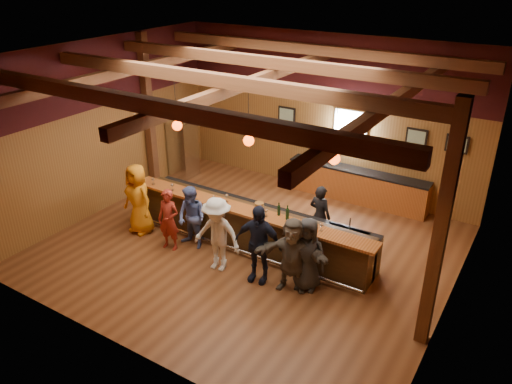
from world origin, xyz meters
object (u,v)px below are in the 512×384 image
Objects in this scene: customer_white at (217,235)px; ice_bucket at (259,207)px; customer_navy at (258,244)px; bottle_a at (279,210)px; customer_brown at (292,255)px; customer_orange at (138,199)px; back_bar_cabinet at (356,185)px; customer_dark at (307,254)px; bartender at (320,216)px; customer_denim at (192,218)px; stainless_fridge at (183,148)px; bar_counter at (253,226)px; customer_redvest at (169,220)px.

ice_bucket is (0.46, 0.99, 0.36)m from customer_white.
customer_navy is 1.03m from bottle_a.
ice_bucket is at bearing 132.57° from customer_brown.
customer_orange reaches higher than customer_brown.
customer_dark is (0.65, -4.41, 0.33)m from back_bar_cabinet.
customer_brown is 7.36× the size of ice_bucket.
back_bar_cabinet is at bearing -80.27° from bartender.
back_bar_cabinet is 4.47m from customer_dark.
customer_white is at bearing 63.04° from bartender.
customer_brown is 1.95m from bartender.
customer_brown is (0.76, 0.08, -0.06)m from customer_navy.
bottle_a is (1.98, 0.63, 0.46)m from customer_denim.
ice_bucket is at bearing 60.29° from customer_white.
customer_brown is at bearing -148.71° from customer_dark.
stainless_fridge is 6.80m from customer_dark.
customer_white is at bearing 177.34° from customer_navy.
customer_denim is at bearing -162.31° from bottle_a.
customer_redvest is at bearing -144.66° from bar_counter.
stainless_fridge reaches higher than ice_bucket.
customer_navy is (4.95, -3.58, -0.01)m from stainless_fridge.
bottle_a is at bearing -12.34° from bar_counter.
stainless_fridge is 5.43m from customer_white.
bar_counter is at bearing 144.48° from customer_dark.
customer_white is 1.15m from ice_bucket.
customer_orange is 3.60m from customer_navy.
customer_brown is at bearing -5.90° from customer_redvest.
customer_redvest is at bearing -3.51° from customer_orange.
bar_counter is 3.54× the size of customer_navy.
customer_navy is at bearing -86.69° from bottle_a.
customer_navy reaches higher than bottle_a.
bar_counter is at bearing 141.26° from ice_bucket.
customer_orange is 1.04× the size of customer_white.
bottle_a is at bearing 84.08° from customer_navy.
customer_white is 1.46m from bottle_a.
customer_redvest is at bearing 41.94° from bartender.
customer_navy reaches higher than customer_brown.
customer_navy is 1.07m from ice_bucket.
ice_bucket is at bearing 25.36° from customer_denim.
stainless_fridge is 6.70m from customer_brown.
customer_orange is at bearing 167.35° from customer_navy.
customer_white is at bearing 170.89° from customer_brown.
bartender is (2.50, 1.68, -0.00)m from customer_denim.
customer_dark is (0.23, 0.21, -0.02)m from customer_brown.
bar_counter is 3.76m from back_bar_cabinet.
back_bar_cabinet is 2.42× the size of customer_brown.
back_bar_cabinet is 2.48× the size of customer_dark.
customer_redvest is 3.45m from customer_dark.
customer_navy is 1.04m from customer_dark.
customer_denim is 1.68m from ice_bucket.
customer_white reaches higher than ice_bucket.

